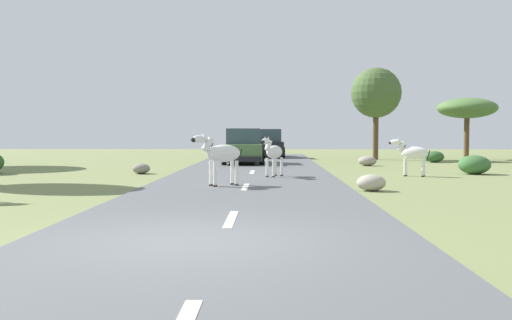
{
  "coord_description": "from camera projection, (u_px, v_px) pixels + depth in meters",
  "views": [
    {
      "loc": [
        1.16,
        -8.26,
        1.63
      ],
      "look_at": [
        0.65,
        12.17,
        0.62
      ],
      "focal_mm": 40.16,
      "sensor_mm": 36.0,
      "label": 1
    }
  ],
  "objects": [
    {
      "name": "ground_plane",
      "position": [
        191.0,
        243.0,
        8.36
      ],
      "size": [
        90.0,
        90.0,
        0.0
      ],
      "primitive_type": "plane",
      "color": "olive"
    },
    {
      "name": "road",
      "position": [
        222.0,
        242.0,
        8.35
      ],
      "size": [
        6.0,
        64.0,
        0.05
      ],
      "primitive_type": "cube",
      "color": "#56595B",
      "rests_on": "ground_plane"
    },
    {
      "name": "lane_markings",
      "position": [
        215.0,
        255.0,
        7.35
      ],
      "size": [
        0.16,
        56.0,
        0.01
      ],
      "color": "silver",
      "rests_on": "road"
    },
    {
      "name": "zebra_0",
      "position": [
        273.0,
        153.0,
        20.06
      ],
      "size": [
        0.89,
        1.4,
        1.42
      ],
      "rotation": [
        0.0,
        0.0,
        2.67
      ],
      "color": "silver",
      "rests_on": "road"
    },
    {
      "name": "zebra_1",
      "position": [
        412.0,
        153.0,
        20.87
      ],
      "size": [
        1.42,
        0.76,
        1.41
      ],
      "rotation": [
        0.0,
        0.0,
        1.21
      ],
      "color": "silver",
      "rests_on": "ground_plane"
    },
    {
      "name": "zebra_3",
      "position": [
        221.0,
        154.0,
        16.65
      ],
      "size": [
        1.49,
        1.07,
        1.55
      ],
      "rotation": [
        0.0,
        0.0,
        2.12
      ],
      "color": "silver",
      "rests_on": "road"
    },
    {
      "name": "car_0",
      "position": [
        266.0,
        144.0,
        35.63
      ],
      "size": [
        2.27,
        4.46,
        1.74
      ],
      "rotation": [
        0.0,
        0.0,
        0.08
      ],
      "color": "black",
      "rests_on": "road"
    },
    {
      "name": "car_1",
      "position": [
        243.0,
        147.0,
        28.62
      ],
      "size": [
        2.17,
        4.41,
        1.74
      ],
      "rotation": [
        0.0,
        0.0,
        3.19
      ],
      "color": "#476B38",
      "rests_on": "road"
    },
    {
      "name": "tree_1",
      "position": [
        467.0,
        109.0,
        33.49
      ],
      "size": [
        3.43,
        3.43,
        3.61
      ],
      "color": "brown",
      "rests_on": "ground_plane"
    },
    {
      "name": "tree_4",
      "position": [
        376.0,
        93.0,
        33.17
      ],
      "size": [
        2.91,
        2.91,
        5.34
      ],
      "color": "#4C3823",
      "rests_on": "ground_plane"
    },
    {
      "name": "bush_1",
      "position": [
        434.0,
        157.0,
        30.33
      ],
      "size": [
        1.0,
        0.9,
        0.6
      ],
      "primitive_type": "ellipsoid",
      "color": "#2D5628",
      "rests_on": "ground_plane"
    },
    {
      "name": "bush_4",
      "position": [
        474.0,
        165.0,
        21.9
      ],
      "size": [
        1.22,
        1.1,
        0.73
      ],
      "primitive_type": "ellipsoid",
      "color": "#386633",
      "rests_on": "ground_plane"
    },
    {
      "name": "rock_0",
      "position": [
        371.0,
        183.0,
        15.71
      ],
      "size": [
        0.8,
        0.68,
        0.46
      ],
      "primitive_type": "ellipsoid",
      "color": "#A89E8C",
      "rests_on": "ground_plane"
    },
    {
      "name": "rock_3",
      "position": [
        141.0,
        169.0,
        22.13
      ],
      "size": [
        0.68,
        0.71,
        0.4
      ],
      "primitive_type": "ellipsoid",
      "color": "gray",
      "rests_on": "ground_plane"
    },
    {
      "name": "rock_4",
      "position": [
        367.0,
        161.0,
        27.29
      ],
      "size": [
        0.88,
        0.74,
        0.46
      ],
      "primitive_type": "ellipsoid",
      "color": "gray",
      "rests_on": "ground_plane"
    }
  ]
}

